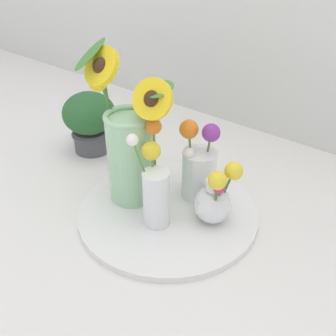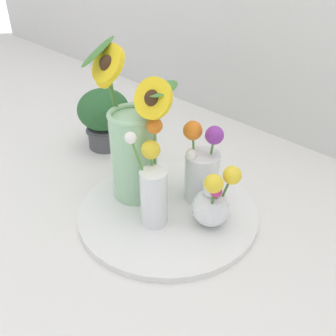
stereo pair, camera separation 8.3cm
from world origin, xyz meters
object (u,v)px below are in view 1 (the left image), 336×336
(vase_bulb_right, at_px, (215,199))
(potted_plant, at_px, (90,120))
(vase_small_center, at_px, (154,186))
(serving_tray, at_px, (168,212))
(vase_small_back, at_px, (199,167))
(mason_jar_sunflowers, at_px, (130,145))

(vase_bulb_right, relative_size, potted_plant, 0.84)
(vase_small_center, height_order, potted_plant, vase_small_center)
(vase_small_center, bearing_deg, potted_plant, 158.09)
(serving_tray, xyz_separation_m, vase_small_center, (-0.00, -0.05, 0.10))
(vase_small_back, bearing_deg, vase_small_center, -98.89)
(mason_jar_sunflowers, xyz_separation_m, potted_plant, (-0.26, 0.11, -0.06))
(vase_small_back, bearing_deg, serving_tray, -101.95)
(potted_plant, bearing_deg, mason_jar_sunflowers, -22.41)
(mason_jar_sunflowers, xyz_separation_m, vase_small_center, (0.10, -0.04, -0.05))
(vase_small_back, bearing_deg, mason_jar_sunflowers, -140.02)
(vase_bulb_right, bearing_deg, serving_tray, -162.78)
(vase_small_back, xyz_separation_m, potted_plant, (-0.38, 0.01, 0.00))
(serving_tray, relative_size, mason_jar_sunflowers, 1.13)
(vase_small_back, bearing_deg, vase_bulb_right, -35.24)
(serving_tray, xyz_separation_m, potted_plant, (-0.36, 0.10, 0.09))
(mason_jar_sunflowers, height_order, vase_small_back, mason_jar_sunflowers)
(serving_tray, height_order, vase_bulb_right, vase_bulb_right)
(vase_small_center, relative_size, vase_bulb_right, 1.49)
(vase_small_center, relative_size, potted_plant, 1.25)
(vase_bulb_right, height_order, vase_small_back, vase_small_back)
(vase_small_center, height_order, vase_bulb_right, vase_small_center)
(serving_tray, height_order, mason_jar_sunflowers, mason_jar_sunflowers)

